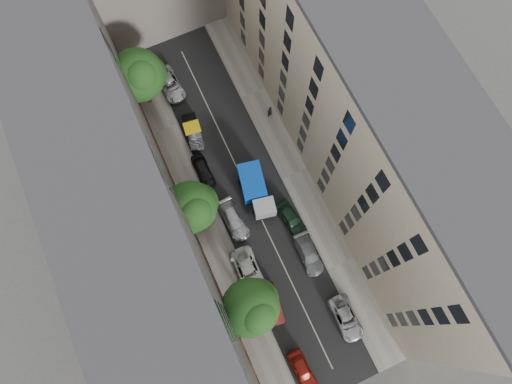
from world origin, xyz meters
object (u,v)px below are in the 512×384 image
tree_near (252,308)px  tree_far (140,76)px  car_left_0 (303,371)px  car_left_2 (249,271)px  car_right_1 (309,254)px  car_left_4 (203,171)px  car_left_5 (193,132)px  tarp_truck (256,190)px  car_left_1 (272,304)px  lamp_post (233,264)px  tree_mid (192,209)px  car_right_2 (291,218)px  car_left_3 (234,220)px  car_left_6 (170,84)px  pedestrian (270,112)px  car_right_0 (346,318)px

tree_near → tree_far: tree_far is taller
car_left_0 → car_left_2: (-0.80, 10.84, 0.03)m
car_left_2 → car_right_1: 6.48m
car_left_4 → car_left_5: bearing=80.3°
tarp_truck → car_left_4: bearing=143.3°
car_left_1 → car_left_5: car_left_5 is taller
car_left_4 → tree_near: 16.63m
car_left_1 → car_left_4: car_left_1 is taller
car_left_0 → lamp_post: size_ratio=0.63×
tree_mid → car_right_2: bearing=-23.4°
car_left_3 → car_left_4: bearing=93.3°
car_left_5 → car_left_6: 6.79m
tree_near → pedestrian: tree_near is taller
car_right_0 → car_left_4: bearing=110.3°
car_left_4 → tree_near: tree_near is taller
car_left_0 → car_left_4: (-0.80, 22.95, -0.01)m
car_right_1 → lamp_post: 8.49m
car_left_6 → lamp_post: 23.04m
car_right_0 → car_left_6: bearing=102.7°
tarp_truck → car_left_3: size_ratio=1.32×
car_right_2 → car_left_2: bearing=-162.0°
car_left_0 → car_right_1: 11.32m
tree_mid → tree_far: tree_far is taller
car_left_6 → car_right_2: size_ratio=1.17×
tree_far → car_right_2: bearing=-66.3°
car_left_2 → pedestrian: size_ratio=2.74×
car_left_3 → car_left_6: 17.99m
car_right_2 → car_left_0: bearing=-120.3°
lamp_post → pedestrian: size_ratio=3.38×
car_right_1 → car_right_0: bearing=-83.7°
tree_far → tarp_truck: bearing=-67.5°
car_left_1 → tree_near: size_ratio=0.52×
car_left_3 → tree_far: (-2.94, 17.09, 4.94)m
car_left_6 → lamp_post: (-1.76, -22.72, 3.41)m
tarp_truck → tree_near: bearing=-104.7°
car_right_0 → car_right_1: car_right_1 is taller
car_left_2 → car_right_0: (6.93, -8.27, -0.07)m
car_right_1 → car_right_2: 4.20m
lamp_post → tree_near: bearing=-91.5°
pedestrian → tree_mid: bearing=14.9°
car_left_0 → car_left_6: 34.43m
car_left_1 → tree_mid: 12.52m
car_left_4 → car_right_2: size_ratio=0.92×
car_left_1 → car_right_1: size_ratio=0.94×
tree_far → lamp_post: size_ratio=1.32×
tree_near → car_left_0: bearing=-73.9°
car_left_6 → lamp_post: size_ratio=0.79×
car_left_2 → tree_mid: bearing=111.9°
tarp_truck → car_left_3: tarp_truck is taller
car_right_1 → lamp_post: lamp_post is taller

